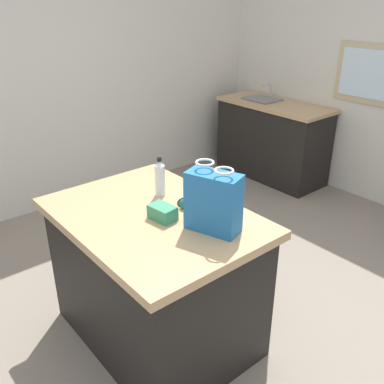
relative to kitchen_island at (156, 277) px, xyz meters
name	(u,v)px	position (x,y,z in m)	size (l,w,h in m)	color
ground	(219,323)	(0.20, 0.38, -0.46)	(6.36, 6.36, 0.00)	gray
left_wall	(46,78)	(-2.30, 0.38, 0.87)	(0.10, 5.30, 2.66)	silver
kitchen_island	(156,277)	(0.00, 0.00, 0.00)	(1.29, 0.93, 0.91)	black
sink_counter	(272,139)	(-1.34, 2.67, 0.01)	(1.37, 0.60, 1.10)	black
shopping_bag	(213,202)	(0.36, 0.15, 0.62)	(0.32, 0.23, 0.38)	#236BAD
small_box	(162,213)	(0.09, 0.01, 0.49)	(0.15, 0.10, 0.08)	#388E66
bottle	(160,178)	(-0.18, 0.18, 0.57)	(0.06, 0.06, 0.26)	white
ear_defenders	(189,200)	(0.04, 0.25, 0.47)	(0.20, 0.20, 0.06)	black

